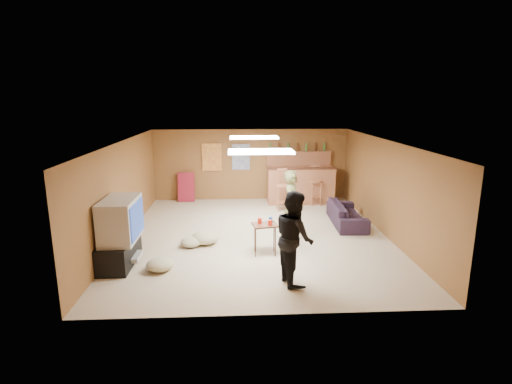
{
  "coord_description": "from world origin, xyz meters",
  "views": [
    {
      "loc": [
        -0.47,
        -8.82,
        3.13
      ],
      "look_at": [
        0.0,
        0.2,
        1.0
      ],
      "focal_mm": 28.0,
      "sensor_mm": 36.0,
      "label": 1
    }
  ],
  "objects_px": {
    "tv_body": "(120,219)",
    "sofa": "(347,214)",
    "tray_table": "(265,239)",
    "person_olive": "(292,207)",
    "bar_counter": "(301,185)",
    "person_black": "(294,238)"
  },
  "relations": [
    {
      "from": "tv_body",
      "to": "person_olive",
      "type": "distance_m",
      "value": 3.56
    },
    {
      "from": "person_olive",
      "to": "tray_table",
      "type": "relative_size",
      "value": 2.54
    },
    {
      "from": "person_olive",
      "to": "bar_counter",
      "type": "bearing_deg",
      "value": 9.16
    },
    {
      "from": "bar_counter",
      "to": "person_black",
      "type": "relative_size",
      "value": 1.23
    },
    {
      "from": "tv_body",
      "to": "sofa",
      "type": "distance_m",
      "value": 5.52
    },
    {
      "from": "bar_counter",
      "to": "tray_table",
      "type": "relative_size",
      "value": 3.12
    },
    {
      "from": "tray_table",
      "to": "tv_body",
      "type": "bearing_deg",
      "value": -172.36
    },
    {
      "from": "person_olive",
      "to": "person_black",
      "type": "bearing_deg",
      "value": -165.43
    },
    {
      "from": "person_black",
      "to": "tray_table",
      "type": "relative_size",
      "value": 2.53
    },
    {
      "from": "bar_counter",
      "to": "person_olive",
      "type": "distance_m",
      "value": 3.51
    },
    {
      "from": "person_olive",
      "to": "person_black",
      "type": "distance_m",
      "value": 1.97
    },
    {
      "from": "tv_body",
      "to": "sofa",
      "type": "height_order",
      "value": "tv_body"
    },
    {
      "from": "bar_counter",
      "to": "tray_table",
      "type": "bearing_deg",
      "value": -108.76
    },
    {
      "from": "person_black",
      "to": "person_olive",
      "type": "bearing_deg",
      "value": -18.74
    },
    {
      "from": "person_olive",
      "to": "sofa",
      "type": "bearing_deg",
      "value": -30.52
    },
    {
      "from": "sofa",
      "to": "tray_table",
      "type": "bearing_deg",
      "value": 133.47
    },
    {
      "from": "tv_body",
      "to": "bar_counter",
      "type": "bearing_deg",
      "value": 47.0
    },
    {
      "from": "person_black",
      "to": "bar_counter",
      "type": "bearing_deg",
      "value": -22.21
    },
    {
      "from": "bar_counter",
      "to": "person_black",
      "type": "distance_m",
      "value": 5.47
    },
    {
      "from": "tv_body",
      "to": "person_olive",
      "type": "relative_size",
      "value": 0.68
    },
    {
      "from": "tray_table",
      "to": "person_olive",
      "type": "bearing_deg",
      "value": 46.02
    },
    {
      "from": "person_black",
      "to": "tray_table",
      "type": "bearing_deg",
      "value": 5.5
    }
  ]
}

